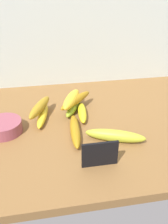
{
  "coord_description": "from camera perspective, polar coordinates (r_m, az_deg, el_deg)",
  "views": [
    {
      "loc": [
        -21.82,
        -78.97,
        54.76
      ],
      "look_at": [
        -7.95,
        -0.61,
        8.0
      ],
      "focal_mm": 39.32,
      "sensor_mm": 36.0,
      "label": 1
    }
  ],
  "objects": [
    {
      "name": "counter_top",
      "position": [
        0.98,
        4.54,
        -2.7
      ],
      "size": [
        110.0,
        76.0,
        3.0
      ],
      "primitive_type": "cube",
      "color": "brown",
      "rests_on": "ground"
    },
    {
      "name": "banana_5",
      "position": [
        1.01,
        -1.93,
        2.76
      ],
      "size": [
        15.82,
        15.78,
        3.27
      ],
      "primitive_type": "ellipsoid",
      "rotation": [
        0.0,
        0.0,
        0.78
      ],
      "color": "#A37415",
      "rests_on": "banana_4"
    },
    {
      "name": "banana_4",
      "position": [
        1.03,
        -2.47,
        1.17
      ],
      "size": [
        10.09,
        16.28,
        3.35
      ],
      "primitive_type": "ellipsoid",
      "rotation": [
        0.0,
        0.0,
        1.13
      ],
      "color": "#90B429",
      "rests_on": "counter_top"
    },
    {
      "name": "banana_1",
      "position": [
        0.88,
        -2.09,
        -4.33
      ],
      "size": [
        4.85,
        20.6,
        3.45
      ],
      "primitive_type": "ellipsoid",
      "rotation": [
        0.0,
        0.0,
        1.5
      ],
      "color": "#A07414",
      "rests_on": "counter_top"
    },
    {
      "name": "chalkboard_sign",
      "position": [
        0.74,
        3.69,
        -9.94
      ],
      "size": [
        11.0,
        1.8,
        8.4
      ],
      "color": "black",
      "rests_on": "counter_top"
    },
    {
      "name": "fruit_bowl",
      "position": [
        0.93,
        -18.13,
        -3.3
      ],
      "size": [
        12.95,
        12.95,
        4.44
      ],
      "primitive_type": "cylinder",
      "color": "#914453",
      "rests_on": "counter_top"
    },
    {
      "name": "banana_7",
      "position": [
        0.97,
        -10.28,
        1.14
      ],
      "size": [
        10.76,
        17.78,
        3.64
      ],
      "primitive_type": "ellipsoid",
      "rotation": [
        0.0,
        0.0,
        1.14
      ],
      "color": "#A57D1C",
      "rests_on": "banana_0"
    },
    {
      "name": "banana_0",
      "position": [
        0.98,
        -9.58,
        -0.71
      ],
      "size": [
        6.52,
        18.87,
        3.23
      ],
      "primitive_type": "ellipsoid",
      "rotation": [
        0.0,
        0.0,
        1.39
      ],
      "color": "yellow",
      "rests_on": "counter_top"
    },
    {
      "name": "back_wall",
      "position": [
        1.22,
        0.47,
        21.09
      ],
      "size": [
        130.0,
        2.0,
        70.0
      ],
      "primitive_type": "cube",
      "color": "silver",
      "rests_on": "ground"
    },
    {
      "name": "banana_3",
      "position": [
        0.85,
        7.26,
        -5.48
      ],
      "size": [
        20.91,
        11.41,
        4.19
      ],
      "primitive_type": "ellipsoid",
      "rotation": [
        0.0,
        0.0,
        2.77
      ],
      "color": "#AFBB2F",
      "rests_on": "counter_top"
    },
    {
      "name": "banana_2",
      "position": [
        0.99,
        -0.43,
        -0.1
      ],
      "size": [
        4.92,
        15.75,
        3.36
      ],
      "primitive_type": "ellipsoid",
      "rotation": [
        0.0,
        0.0,
        4.61
      ],
      "color": "yellow",
      "rests_on": "counter_top"
    },
    {
      "name": "banana_6",
      "position": [
        1.0,
        -2.94,
        2.98
      ],
      "size": [
        11.16,
        17.26,
        4.38
      ],
      "primitive_type": "ellipsoid",
      "rotation": [
        0.0,
        0.0,
        1.13
      ],
      "color": "yellow",
      "rests_on": "banana_4"
    }
  ]
}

